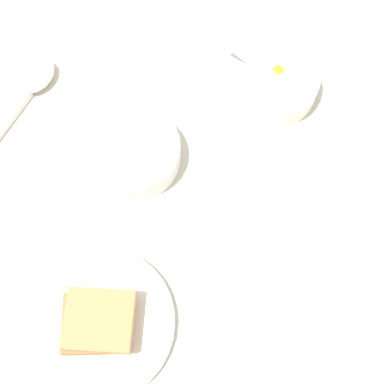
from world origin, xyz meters
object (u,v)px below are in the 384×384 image
(egg_bowl, at_px, (271,82))
(toast_sandwich, at_px, (98,322))
(soup_spoon, at_px, (31,83))
(congee_bowl, at_px, (133,152))
(toast_plate, at_px, (99,323))

(egg_bowl, bearing_deg, toast_sandwich, 34.83)
(toast_sandwich, height_order, soup_spoon, toast_sandwich)
(egg_bowl, bearing_deg, congee_bowl, 8.47)
(toast_sandwich, relative_size, soup_spoon, 0.77)
(egg_bowl, relative_size, soup_spoon, 0.97)
(soup_spoon, bearing_deg, egg_bowl, 157.60)
(toast_sandwich, distance_m, soup_spoon, 0.39)
(toast_sandwich, bearing_deg, toast_plate, -58.26)
(egg_bowl, relative_size, toast_plate, 0.73)
(egg_bowl, distance_m, soup_spoon, 0.37)
(toast_sandwich, xyz_separation_m, soup_spoon, (-0.01, -0.39, -0.02))
(egg_bowl, distance_m, toast_plate, 0.44)
(egg_bowl, relative_size, congee_bowl, 1.04)
(egg_bowl, bearing_deg, soup_spoon, -22.40)
(soup_spoon, bearing_deg, congee_bowl, 120.88)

